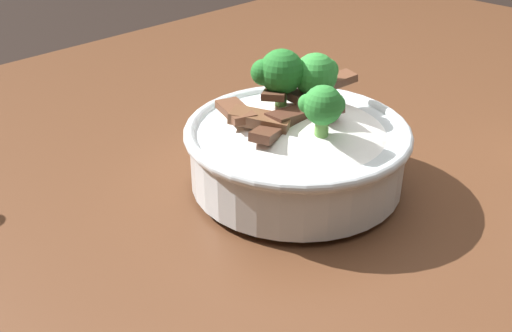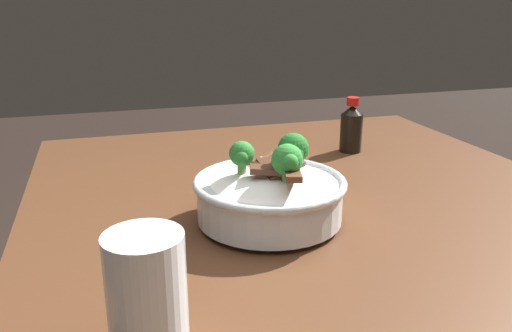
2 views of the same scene
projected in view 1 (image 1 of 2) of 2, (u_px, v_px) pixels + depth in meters
name	position (u px, v px, depth m)	size (l,w,h in m)	color
dining_table	(301.00, 191.00, 0.86)	(1.52, 0.99, 0.82)	#56331E
rice_bowl	(297.00, 144.00, 0.63)	(0.24, 0.24, 0.14)	silver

